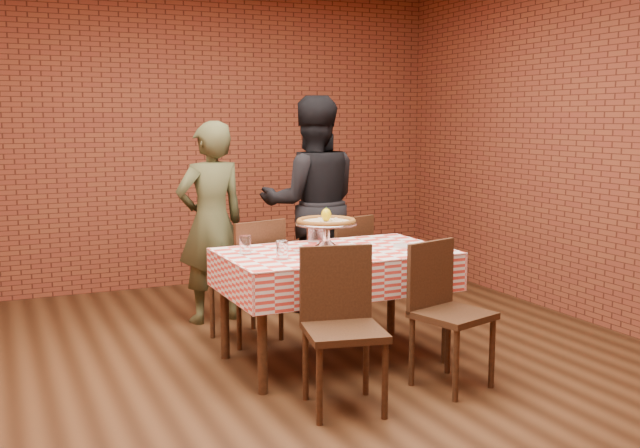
# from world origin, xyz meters

# --- Properties ---
(ground) EXTENTS (6.00, 6.00, 0.00)m
(ground) POSITION_xyz_m (0.00, 0.00, 0.00)
(ground) COLOR black
(ground) RESTS_ON ground
(back_wall) EXTENTS (5.50, 0.00, 5.50)m
(back_wall) POSITION_xyz_m (0.00, 3.00, 1.45)
(back_wall) COLOR brown
(back_wall) RESTS_ON ground
(table) EXTENTS (1.48, 0.90, 0.75)m
(table) POSITION_xyz_m (0.48, 0.32, 0.38)
(table) COLOR #442916
(table) RESTS_ON ground
(tablecloth) EXTENTS (1.52, 0.94, 0.25)m
(tablecloth) POSITION_xyz_m (0.48, 0.32, 0.63)
(tablecloth) COLOR red
(tablecloth) RESTS_ON table
(pizza_stand) EXTENTS (0.44, 0.44, 0.19)m
(pizza_stand) POSITION_xyz_m (0.42, 0.33, 0.85)
(pizza_stand) COLOR silver
(pizza_stand) RESTS_ON tablecloth
(pizza) EXTENTS (0.41, 0.41, 0.03)m
(pizza) POSITION_xyz_m (0.42, 0.33, 0.95)
(pizza) COLOR beige
(pizza) RESTS_ON pizza_stand
(lemon) EXTENTS (0.07, 0.07, 0.09)m
(lemon) POSITION_xyz_m (0.42, 0.33, 1.00)
(lemon) COLOR yellow
(lemon) RESTS_ON pizza
(water_glass_left) EXTENTS (0.08, 0.08, 0.12)m
(water_glass_left) POSITION_xyz_m (0.04, 0.16, 0.82)
(water_glass_left) COLOR white
(water_glass_left) RESTS_ON tablecloth
(water_glass_right) EXTENTS (0.08, 0.08, 0.12)m
(water_glass_right) POSITION_xyz_m (-0.10, 0.44, 0.82)
(water_glass_right) COLOR white
(water_glass_right) RESTS_ON tablecloth
(side_plate) EXTENTS (0.17, 0.17, 0.01)m
(side_plate) POSITION_xyz_m (0.97, 0.23, 0.76)
(side_plate) COLOR white
(side_plate) RESTS_ON tablecloth
(sweetener_packet_a) EXTENTS (0.05, 0.04, 0.00)m
(sweetener_packet_a) POSITION_xyz_m (1.01, 0.15, 0.76)
(sweetener_packet_a) COLOR white
(sweetener_packet_a) RESTS_ON tablecloth
(sweetener_packet_b) EXTENTS (0.06, 0.05, 0.00)m
(sweetener_packet_b) POSITION_xyz_m (1.05, 0.21, 0.76)
(sweetener_packet_b) COLOR white
(sweetener_packet_b) RESTS_ON tablecloth
(condiment_caddy) EXTENTS (0.13, 0.11, 0.15)m
(condiment_caddy) POSITION_xyz_m (0.48, 0.65, 0.83)
(condiment_caddy) COLOR silver
(condiment_caddy) RESTS_ON tablecloth
(chair_near_left) EXTENTS (0.50, 0.50, 0.91)m
(chair_near_left) POSITION_xyz_m (0.17, -0.46, 0.45)
(chair_near_left) COLOR #442916
(chair_near_left) RESTS_ON ground
(chair_near_right) EXTENTS (0.50, 0.50, 0.88)m
(chair_near_right) POSITION_xyz_m (0.92, -0.42, 0.44)
(chair_near_right) COLOR #442916
(chair_near_right) RESTS_ON ground
(chair_far_left) EXTENTS (0.52, 0.52, 0.91)m
(chair_far_left) POSITION_xyz_m (0.09, 1.03, 0.45)
(chair_far_left) COLOR #442916
(chair_far_left) RESTS_ON ground
(chair_far_right) EXTENTS (0.51, 0.51, 0.88)m
(chair_far_right) POSITION_xyz_m (0.89, 1.12, 0.44)
(chair_far_right) COLOR #442916
(chair_far_right) RESTS_ON ground
(diner_olive) EXTENTS (0.64, 0.48, 1.61)m
(diner_olive) POSITION_xyz_m (0.00, 1.62, 0.80)
(diner_olive) COLOR #424528
(diner_olive) RESTS_ON ground
(diner_black) EXTENTS (1.02, 0.88, 1.81)m
(diner_black) POSITION_xyz_m (0.89, 1.65, 0.91)
(diner_black) COLOR black
(diner_black) RESTS_ON ground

